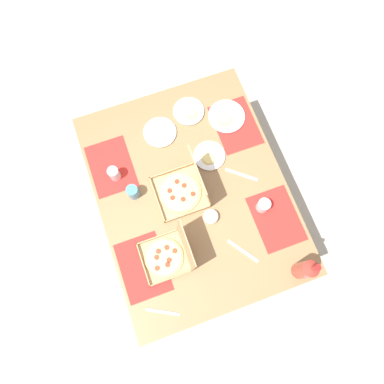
# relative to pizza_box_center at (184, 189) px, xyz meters

# --- Properties ---
(ground_plane) EXTENTS (6.00, 6.00, 0.00)m
(ground_plane) POSITION_rel_pizza_box_center_xyz_m (0.02, 0.04, -0.80)
(ground_plane) COLOR beige
(dining_table) EXTENTS (1.46, 1.14, 0.74)m
(dining_table) POSITION_rel_pizza_box_center_xyz_m (0.02, 0.04, -0.15)
(dining_table) COLOR #3F3328
(dining_table) RESTS_ON ground_plane
(placemat_near_left) EXTENTS (0.36, 0.26, 0.00)m
(placemat_near_left) POSITION_rel_pizza_box_center_xyz_m (-0.31, -0.38, -0.05)
(placemat_near_left) COLOR red
(placemat_near_left) RESTS_ON dining_table
(placemat_near_right) EXTENTS (0.36, 0.26, 0.00)m
(placemat_near_right) POSITION_rel_pizza_box_center_xyz_m (0.35, -0.38, -0.05)
(placemat_near_right) COLOR red
(placemat_near_right) RESTS_ON dining_table
(placemat_far_left) EXTENTS (0.36, 0.26, 0.00)m
(placemat_far_left) POSITION_rel_pizza_box_center_xyz_m (-0.31, 0.46, -0.05)
(placemat_far_left) COLOR red
(placemat_far_left) RESTS_ON dining_table
(placemat_far_right) EXTENTS (0.36, 0.26, 0.00)m
(placemat_far_right) POSITION_rel_pizza_box_center_xyz_m (0.35, 0.46, -0.05)
(placemat_far_right) COLOR red
(placemat_far_right) RESTS_ON dining_table
(pizza_box_center) EXTENTS (0.30, 0.30, 0.33)m
(pizza_box_center) POSITION_rel_pizza_box_center_xyz_m (0.00, 0.00, 0.00)
(pizza_box_center) COLOR tan
(pizza_box_center) RESTS_ON dining_table
(pizza_box_corner_right) EXTENTS (0.26, 0.28, 0.29)m
(pizza_box_corner_right) POSITION_rel_pizza_box_center_xyz_m (0.34, -0.21, -0.00)
(pizza_box_corner_right) COLOR tan
(pizza_box_corner_right) RESTS_ON dining_table
(plate_near_left) EXTENTS (0.20, 0.20, 0.03)m
(plate_near_left) POSITION_rel_pizza_box_center_xyz_m (-0.50, 0.21, -0.04)
(plate_near_left) COLOR white
(plate_near_left) RESTS_ON dining_table
(plate_near_right) EXTENTS (0.24, 0.24, 0.03)m
(plate_near_right) POSITION_rel_pizza_box_center_xyz_m (-0.38, 0.42, -0.04)
(plate_near_right) COLOR white
(plate_near_right) RESTS_ON dining_table
(plate_far_right) EXTENTS (0.20, 0.20, 0.03)m
(plate_far_right) POSITION_rel_pizza_box_center_xyz_m (-0.16, 0.22, -0.04)
(plate_far_right) COLOR white
(plate_far_right) RESTS_ON dining_table
(plate_far_left) EXTENTS (0.21, 0.21, 0.02)m
(plate_far_left) POSITION_rel_pizza_box_center_xyz_m (-0.42, -0.02, -0.04)
(plate_far_left) COLOR white
(plate_far_left) RESTS_ON dining_table
(soda_bottle) EXTENTS (0.09, 0.09, 0.32)m
(soda_bottle) POSITION_rel_pizza_box_center_xyz_m (0.67, 0.46, 0.08)
(soda_bottle) COLOR #B2382D
(soda_bottle) RESTS_ON dining_table
(cup_clear_right) EXTENTS (0.07, 0.07, 0.09)m
(cup_clear_right) POSITION_rel_pizza_box_center_xyz_m (0.25, 0.41, -0.00)
(cup_clear_right) COLOR silver
(cup_clear_right) RESTS_ON dining_table
(cup_dark) EXTENTS (0.07, 0.07, 0.11)m
(cup_dark) POSITION_rel_pizza_box_center_xyz_m (-0.09, -0.29, 0.00)
(cup_dark) COLOR teal
(cup_dark) RESTS_ON dining_table
(cup_spare) EXTENTS (0.07, 0.07, 0.10)m
(cup_spare) POSITION_rel_pizza_box_center_xyz_m (-0.24, -0.37, 0.00)
(cup_spare) COLOR silver
(cup_spare) RESTS_ON dining_table
(condiment_bowl) EXTENTS (0.09, 0.09, 0.04)m
(condiment_bowl) POSITION_rel_pizza_box_center_xyz_m (0.21, 0.09, -0.03)
(condiment_bowl) COLOR white
(condiment_bowl) RESTS_ON dining_table
(knife_by_far_left) EXTENTS (0.18, 0.13, 0.00)m
(knife_by_far_left) POSITION_rel_pizza_box_center_xyz_m (0.46, 0.20, -0.05)
(knife_by_far_left) COLOR #B7B7BC
(knife_by_far_left) RESTS_ON dining_table
(fork_by_near_left) EXTENTS (0.10, 0.17, 0.00)m
(fork_by_near_left) POSITION_rel_pizza_box_center_xyz_m (0.62, -0.35, -0.05)
(fork_by_near_left) COLOR #B7B7BC
(fork_by_near_left) RESTS_ON dining_table
(knife_by_far_right) EXTENTS (0.15, 0.17, 0.00)m
(knife_by_far_right) POSITION_rel_pizza_box_center_xyz_m (0.02, 0.37, -0.05)
(knife_by_far_right) COLOR #B7B7BC
(knife_by_far_right) RESTS_ON dining_table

